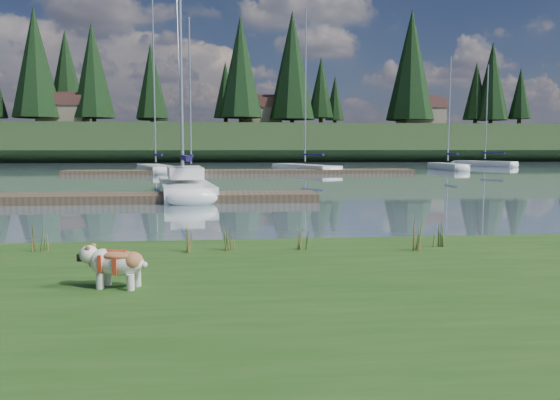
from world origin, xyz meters
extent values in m
plane|color=slate|center=(0.00, 30.00, 0.00)|extent=(200.00, 200.00, 0.00)
cube|color=#274A18|center=(0.00, -6.00, 0.17)|extent=(60.00, 9.00, 0.35)
cube|color=#1F3319|center=(0.00, 73.00, 2.50)|extent=(200.00, 20.00, 5.00)
cylinder|color=silver|center=(-0.77, -4.73, 0.44)|extent=(0.09, 0.09, 0.18)
cylinder|color=silver|center=(-0.72, -4.56, 0.44)|extent=(0.09, 0.09, 0.18)
cylinder|color=silver|center=(-0.41, -4.83, 0.44)|extent=(0.09, 0.09, 0.18)
cylinder|color=silver|center=(-0.37, -4.65, 0.44)|extent=(0.09, 0.09, 0.18)
ellipsoid|color=silver|center=(-0.56, -4.69, 0.64)|extent=(0.67, 0.45, 0.29)
ellipsoid|color=#A0623C|center=(-0.56, -4.69, 0.73)|extent=(0.48, 0.38, 0.10)
ellipsoid|color=silver|center=(-0.91, -4.60, 0.73)|extent=(0.26, 0.27, 0.21)
cube|color=black|center=(-1.00, -4.58, 0.69)|extent=(0.09, 0.12, 0.08)
cube|color=white|center=(-1.03, 11.99, 0.22)|extent=(2.97, 8.42, 0.70)
ellipsoid|color=white|center=(-1.59, 16.08, 0.22)|extent=(2.09, 2.47, 0.70)
cylinder|color=silver|center=(-1.13, 12.73, 7.05)|extent=(0.14, 0.14, 12.50)
cube|color=#1C1553|center=(-0.87, 10.78, 1.55)|extent=(0.70, 3.74, 0.20)
cube|color=white|center=(-0.97, 11.53, 0.95)|extent=(1.70, 3.15, 0.45)
cube|color=#4C3D2C|center=(-4.00, 9.00, 0.15)|extent=(16.00, 2.00, 0.30)
cube|color=#4C3D2C|center=(2.00, 30.00, 0.15)|extent=(26.00, 2.20, 0.30)
cube|color=white|center=(-4.77, 32.98, 0.22)|extent=(4.10, 8.25, 0.70)
ellipsoid|color=white|center=(-5.94, 36.84, 0.22)|extent=(2.32, 2.62, 0.70)
cylinder|color=silver|center=(-4.77, 32.98, 7.10)|extent=(0.12, 0.12, 12.60)
cube|color=#1C1553|center=(-4.45, 31.93, 1.40)|extent=(1.12, 3.13, 0.20)
cube|color=white|center=(-1.72, 28.50, 0.22)|extent=(2.10, 6.61, 0.70)
ellipsoid|color=white|center=(-2.04, 31.73, 0.22)|extent=(1.58, 1.90, 0.70)
cylinder|color=silver|center=(-1.72, 28.50, 5.91)|extent=(0.12, 0.12, 10.22)
cube|color=#1C1553|center=(-1.64, 27.62, 1.40)|extent=(0.45, 2.59, 0.20)
cube|color=white|center=(7.20, 33.05, 0.22)|extent=(4.80, 8.04, 0.70)
ellipsoid|color=white|center=(5.63, 36.72, 0.22)|extent=(2.45, 2.68, 0.70)
cylinder|color=silver|center=(7.20, 33.05, 6.92)|extent=(0.12, 0.12, 12.25)
cube|color=#1C1553|center=(7.62, 32.05, 1.40)|extent=(1.43, 2.99, 0.20)
cube|color=white|center=(20.27, 35.44, 0.22)|extent=(1.43, 5.89, 0.70)
ellipsoid|color=white|center=(20.22, 38.37, 0.22)|extent=(1.31, 1.62, 0.70)
cylinder|color=silver|center=(20.27, 35.44, 5.33)|extent=(0.12, 0.12, 9.05)
cube|color=#1C1553|center=(20.29, 34.64, 1.40)|extent=(0.24, 2.34, 0.20)
cube|color=white|center=(27.62, 43.35, 0.22)|extent=(4.65, 6.24, 0.70)
ellipsoid|color=white|center=(25.92, 46.08, 0.22)|extent=(2.12, 2.23, 0.70)
cylinder|color=silver|center=(27.62, 43.35, 5.60)|extent=(0.12, 0.12, 9.61)
cube|color=#1C1553|center=(28.09, 42.60, 1.40)|extent=(1.52, 2.28, 0.20)
cone|color=#475B23|center=(0.05, -2.56, 0.64)|extent=(0.03, 0.03, 0.59)
cone|color=brown|center=(0.16, -2.63, 0.58)|extent=(0.03, 0.03, 0.47)
cone|color=#475B23|center=(0.11, -2.53, 0.67)|extent=(0.03, 0.03, 0.65)
cone|color=brown|center=(0.19, -2.59, 0.56)|extent=(0.03, 0.03, 0.41)
cone|color=#475B23|center=(0.07, -2.64, 0.61)|extent=(0.03, 0.03, 0.53)
cone|color=#475B23|center=(0.67, -2.45, 0.57)|extent=(0.03, 0.03, 0.44)
cone|color=brown|center=(0.78, -2.52, 0.53)|extent=(0.03, 0.03, 0.35)
cone|color=#475B23|center=(0.73, -2.42, 0.59)|extent=(0.03, 0.03, 0.49)
cone|color=brown|center=(0.81, -2.48, 0.51)|extent=(0.03, 0.03, 0.31)
cone|color=#475B23|center=(0.69, -2.53, 0.55)|extent=(0.03, 0.03, 0.40)
cone|color=#475B23|center=(3.61, -2.77, 0.62)|extent=(0.03, 0.03, 0.55)
cone|color=brown|center=(3.72, -2.84, 0.57)|extent=(0.03, 0.03, 0.44)
cone|color=#475B23|center=(3.67, -2.74, 0.65)|extent=(0.03, 0.03, 0.60)
cone|color=brown|center=(3.75, -2.80, 0.54)|extent=(0.03, 0.03, 0.38)
cone|color=#475B23|center=(3.63, -2.85, 0.60)|extent=(0.03, 0.03, 0.49)
cone|color=#475B23|center=(-2.28, -2.23, 0.58)|extent=(0.03, 0.03, 0.46)
cone|color=brown|center=(-2.17, -2.30, 0.54)|extent=(0.03, 0.03, 0.37)
cone|color=#475B23|center=(-2.22, -2.20, 0.61)|extent=(0.03, 0.03, 0.51)
cone|color=brown|center=(-2.14, -2.26, 0.51)|extent=(0.03, 0.03, 0.33)
cone|color=#475B23|center=(-2.26, -2.31, 0.56)|extent=(0.03, 0.03, 0.42)
cone|color=#475B23|center=(1.83, -2.52, 0.57)|extent=(0.03, 0.03, 0.44)
cone|color=brown|center=(1.94, -2.59, 0.53)|extent=(0.03, 0.03, 0.35)
cone|color=#475B23|center=(1.89, -2.49, 0.59)|extent=(0.03, 0.03, 0.49)
cone|color=brown|center=(1.97, -2.55, 0.50)|extent=(0.03, 0.03, 0.31)
cone|color=#475B23|center=(1.85, -2.60, 0.55)|extent=(0.03, 0.03, 0.40)
cone|color=#475B23|center=(4.06, -2.57, 0.59)|extent=(0.03, 0.03, 0.49)
cone|color=brown|center=(4.17, -2.64, 0.54)|extent=(0.03, 0.03, 0.39)
cone|color=#475B23|center=(4.12, -2.54, 0.62)|extent=(0.03, 0.03, 0.54)
cone|color=brown|center=(4.20, -2.60, 0.52)|extent=(0.03, 0.03, 0.34)
cone|color=#475B23|center=(4.08, -2.65, 0.57)|extent=(0.03, 0.03, 0.44)
cube|color=#33281C|center=(0.00, -1.60, 0.07)|extent=(60.00, 0.50, 0.14)
cylinder|color=#382619|center=(-25.00, 68.00, 5.90)|extent=(0.60, 0.60, 1.80)
cone|color=black|center=(-25.00, 68.00, 13.55)|extent=(6.60, 6.60, 15.00)
cylinder|color=#382619|center=(-10.00, 72.00, 5.90)|extent=(0.60, 0.60, 1.80)
cone|color=black|center=(-10.00, 72.00, 11.75)|extent=(4.84, 4.84, 11.00)
cylinder|color=#382619|center=(3.00, 66.00, 5.90)|extent=(0.60, 0.60, 1.80)
cone|color=black|center=(3.00, 66.00, 13.10)|extent=(6.16, 6.16, 14.00)
cylinder|color=#382619|center=(15.00, 70.00, 5.90)|extent=(0.60, 0.60, 1.80)
cone|color=black|center=(15.00, 70.00, 10.85)|extent=(3.96, 3.96, 9.00)
cylinder|color=#382619|center=(28.00, 68.00, 5.90)|extent=(0.60, 0.60, 1.80)
cone|color=black|center=(28.00, 68.00, 14.00)|extent=(7.04, 7.04, 16.00)
cylinder|color=#382619|center=(42.00, 71.00, 5.90)|extent=(0.60, 0.60, 1.80)
cone|color=black|center=(42.00, 71.00, 12.20)|extent=(5.28, 5.28, 12.00)
cube|color=gray|center=(-22.00, 70.00, 6.40)|extent=(6.00, 5.00, 2.80)
cube|color=brown|center=(-22.00, 70.00, 8.50)|extent=(6.30, 5.30, 1.40)
cube|color=brown|center=(-22.00, 70.00, 9.30)|extent=(4.20, 3.60, 0.70)
cube|color=gray|center=(6.00, 71.00, 6.40)|extent=(6.00, 5.00, 2.80)
cube|color=brown|center=(6.00, 71.00, 8.50)|extent=(6.30, 5.30, 1.40)
cube|color=brown|center=(6.00, 71.00, 9.30)|extent=(4.20, 3.60, 0.70)
cube|color=gray|center=(30.00, 69.00, 6.40)|extent=(6.00, 5.00, 2.80)
cube|color=brown|center=(30.00, 69.00, 8.50)|extent=(6.30, 5.30, 1.40)
cube|color=brown|center=(30.00, 69.00, 9.30)|extent=(4.20, 3.60, 0.70)
camera|label=1|loc=(0.66, -11.01, 1.96)|focal=35.00mm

